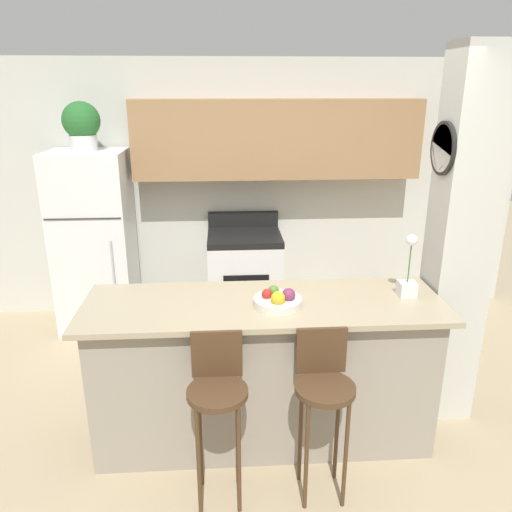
{
  "coord_description": "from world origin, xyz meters",
  "views": [
    {
      "loc": [
        -0.24,
        -2.86,
        2.29
      ],
      "look_at": [
        0.0,
        0.75,
        1.05
      ],
      "focal_mm": 35.0,
      "sensor_mm": 36.0,
      "label": 1
    }
  ],
  "objects_px": {
    "fruit_bowl": "(278,300)",
    "trash_bin": "(157,313)",
    "stove_range": "(245,277)",
    "orchid_vase": "(408,277)",
    "refrigerator": "(95,242)",
    "potted_plant_on_fridge": "(82,125)",
    "bar_stool_left": "(218,395)",
    "bar_stool_right": "(324,391)"
  },
  "relations": [
    {
      "from": "orchid_vase",
      "to": "fruit_bowl",
      "type": "distance_m",
      "value": 0.86
    },
    {
      "from": "orchid_vase",
      "to": "potted_plant_on_fridge",
      "type": "bearing_deg",
      "value": 143.9
    },
    {
      "from": "potted_plant_on_fridge",
      "to": "trash_bin",
      "type": "xyz_separation_m",
      "value": [
        0.57,
        -0.21,
        -1.77
      ]
    },
    {
      "from": "stove_range",
      "to": "refrigerator",
      "type": "bearing_deg",
      "value": -179.59
    },
    {
      "from": "bar_stool_right",
      "to": "orchid_vase",
      "type": "relative_size",
      "value": 2.46
    },
    {
      "from": "bar_stool_right",
      "to": "orchid_vase",
      "type": "xyz_separation_m",
      "value": [
        0.63,
        0.54,
        0.45
      ]
    },
    {
      "from": "refrigerator",
      "to": "orchid_vase",
      "type": "relative_size",
      "value": 4.21
    },
    {
      "from": "orchid_vase",
      "to": "trash_bin",
      "type": "distance_m",
      "value": 2.59
    },
    {
      "from": "potted_plant_on_fridge",
      "to": "trash_bin",
      "type": "height_order",
      "value": "potted_plant_on_fridge"
    },
    {
      "from": "stove_range",
      "to": "bar_stool_right",
      "type": "relative_size",
      "value": 1.06
    },
    {
      "from": "bar_stool_left",
      "to": "fruit_bowl",
      "type": "bearing_deg",
      "value": 49.23
    },
    {
      "from": "refrigerator",
      "to": "potted_plant_on_fridge",
      "type": "distance_m",
      "value": 1.1
    },
    {
      "from": "stove_range",
      "to": "potted_plant_on_fridge",
      "type": "distance_m",
      "value": 2.08
    },
    {
      "from": "bar_stool_left",
      "to": "bar_stool_right",
      "type": "distance_m",
      "value": 0.59
    },
    {
      "from": "stove_range",
      "to": "orchid_vase",
      "type": "height_order",
      "value": "orchid_vase"
    },
    {
      "from": "orchid_vase",
      "to": "bar_stool_left",
      "type": "bearing_deg",
      "value": -156.04
    },
    {
      "from": "stove_range",
      "to": "potted_plant_on_fridge",
      "type": "height_order",
      "value": "potted_plant_on_fridge"
    },
    {
      "from": "bar_stool_right",
      "to": "fruit_bowl",
      "type": "xyz_separation_m",
      "value": [
        -0.21,
        0.44,
        0.37
      ]
    },
    {
      "from": "bar_stool_right",
      "to": "refrigerator",
      "type": "bearing_deg",
      "value": 127.7
    },
    {
      "from": "bar_stool_left",
      "to": "trash_bin",
      "type": "relative_size",
      "value": 2.66
    },
    {
      "from": "bar_stool_left",
      "to": "trash_bin",
      "type": "xyz_separation_m",
      "value": [
        -0.62,
        2.1,
        -0.49
      ]
    },
    {
      "from": "bar_stool_left",
      "to": "potted_plant_on_fridge",
      "type": "distance_m",
      "value": 2.9
    },
    {
      "from": "fruit_bowl",
      "to": "trash_bin",
      "type": "bearing_deg",
      "value": 120.92
    },
    {
      "from": "refrigerator",
      "to": "trash_bin",
      "type": "distance_m",
      "value": 0.91
    },
    {
      "from": "bar_stool_right",
      "to": "orchid_vase",
      "type": "bearing_deg",
      "value": 40.66
    },
    {
      "from": "stove_range",
      "to": "orchid_vase",
      "type": "relative_size",
      "value": 2.61
    },
    {
      "from": "bar_stool_right",
      "to": "potted_plant_on_fridge",
      "type": "xyz_separation_m",
      "value": [
        -1.78,
        2.31,
        1.29
      ]
    },
    {
      "from": "stove_range",
      "to": "orchid_vase",
      "type": "xyz_separation_m",
      "value": [
        0.97,
        -1.77,
        0.67
      ]
    },
    {
      "from": "refrigerator",
      "to": "fruit_bowl",
      "type": "relative_size",
      "value": 5.77
    },
    {
      "from": "refrigerator",
      "to": "stove_range",
      "type": "relative_size",
      "value": 1.62
    },
    {
      "from": "potted_plant_on_fridge",
      "to": "orchid_vase",
      "type": "height_order",
      "value": "potted_plant_on_fridge"
    },
    {
      "from": "bar_stool_left",
      "to": "bar_stool_right",
      "type": "xyz_separation_m",
      "value": [
        0.59,
        0.0,
        0.0
      ]
    },
    {
      "from": "refrigerator",
      "to": "bar_stool_left",
      "type": "distance_m",
      "value": 2.6
    },
    {
      "from": "bar_stool_right",
      "to": "potted_plant_on_fridge",
      "type": "distance_m",
      "value": 3.19
    },
    {
      "from": "stove_range",
      "to": "orchid_vase",
      "type": "distance_m",
      "value": 2.13
    },
    {
      "from": "fruit_bowl",
      "to": "trash_bin",
      "type": "relative_size",
      "value": 0.79
    },
    {
      "from": "orchid_vase",
      "to": "fruit_bowl",
      "type": "xyz_separation_m",
      "value": [
        -0.85,
        -0.11,
        -0.09
      ]
    },
    {
      "from": "orchid_vase",
      "to": "fruit_bowl",
      "type": "bearing_deg",
      "value": -172.81
    },
    {
      "from": "bar_stool_left",
      "to": "orchid_vase",
      "type": "xyz_separation_m",
      "value": [
        1.23,
        0.54,
        0.45
      ]
    },
    {
      "from": "refrigerator",
      "to": "potted_plant_on_fridge",
      "type": "bearing_deg",
      "value": 119.7
    },
    {
      "from": "bar_stool_right",
      "to": "potted_plant_on_fridge",
      "type": "height_order",
      "value": "potted_plant_on_fridge"
    },
    {
      "from": "refrigerator",
      "to": "potted_plant_on_fridge",
      "type": "height_order",
      "value": "potted_plant_on_fridge"
    }
  ]
}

